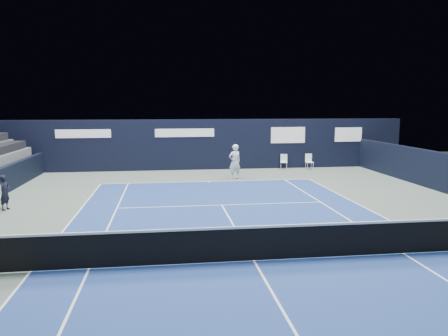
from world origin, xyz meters
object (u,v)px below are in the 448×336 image
(tennis_net, at_px, (254,242))
(tennis_player, at_px, (235,162))
(folding_chair_back_b, at_px, (309,160))
(folding_chair_back_a, at_px, (284,159))

(tennis_net, xyz_separation_m, tennis_player, (1.52, 12.57, 0.43))
(folding_chair_back_b, xyz_separation_m, tennis_net, (-6.69, -15.49, -0.04))
(folding_chair_back_a, relative_size, tennis_player, 0.49)
(tennis_net, distance_m, tennis_player, 12.67)
(folding_chair_back_b, bearing_deg, folding_chair_back_a, 164.61)
(folding_chair_back_a, relative_size, folding_chair_back_b, 0.96)
(folding_chair_back_a, bearing_deg, folding_chair_back_b, 0.62)
(folding_chair_back_b, xyz_separation_m, tennis_player, (-5.17, -2.92, 0.39))
(folding_chair_back_a, xyz_separation_m, tennis_player, (-3.66, -3.30, 0.32))
(folding_chair_back_a, bearing_deg, tennis_player, -123.14)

